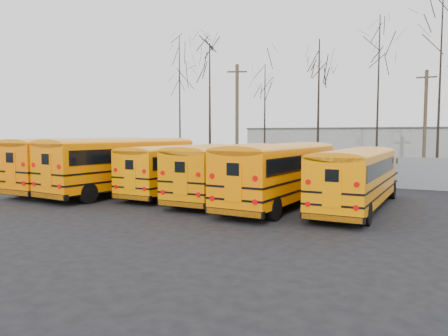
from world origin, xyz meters
The scene contains 17 objects.
ground centered at (0.00, 0.00, 0.00)m, with size 120.00×120.00×0.00m, color black.
fence centered at (0.00, 12.00, 1.00)m, with size 40.00×0.04×2.00m, color gray.
distant_building centered at (2.00, 32.00, 2.00)m, with size 22.00×8.00×4.00m, color #999995.
bus_a centered at (-8.03, 2.20, 1.91)m, with size 2.82×11.69×3.26m.
bus_b centered at (-4.90, 2.12, 1.91)m, with size 3.81×11.84×3.26m.
bus_c centered at (-1.73, 3.35, 1.68)m, with size 2.53×10.32×2.87m.
bus_d centered at (1.48, 2.80, 1.73)m, with size 2.52×10.57×2.95m.
bus_e centered at (4.67, 2.14, 1.79)m, with size 2.92×11.02×3.06m.
bus_f centered at (8.07, 2.60, 1.67)m, with size 2.35×10.18×2.85m.
utility_pole_left centered at (-4.50, 16.06, 4.78)m, with size 1.57×0.76×9.31m.
utility_pole_right centered at (9.91, 19.63, 4.29)m, with size 1.49×0.26×8.34m.
tree_0 centered at (-9.01, 14.09, 5.86)m, with size 0.26×0.26×11.72m, color black.
tree_1 centered at (-5.79, 13.63, 5.37)m, with size 0.26×0.26×10.73m, color black.
tree_2 centered at (-2.55, 17.50, 4.70)m, with size 0.26×0.26×9.40m, color black.
tree_3 centered at (2.84, 14.92, 5.24)m, with size 0.26×0.26×10.49m, color black.
tree_4 centered at (6.70, 17.55, 6.19)m, with size 0.26×0.26×12.38m, color black.
tree_5 centered at (10.96, 15.38, 6.44)m, with size 0.26×0.26×12.89m, color black.
Camera 1 is at (11.87, -17.54, 3.48)m, focal length 35.00 mm.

